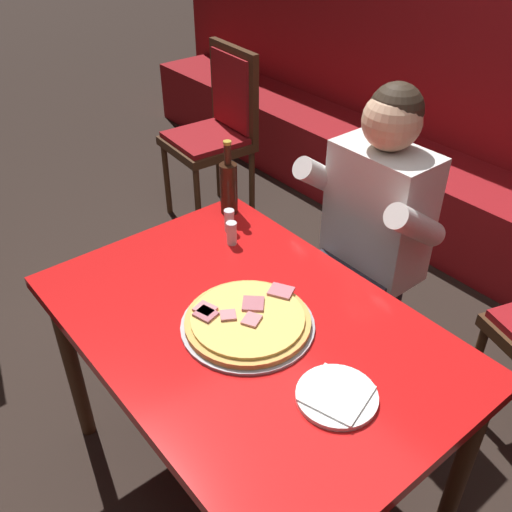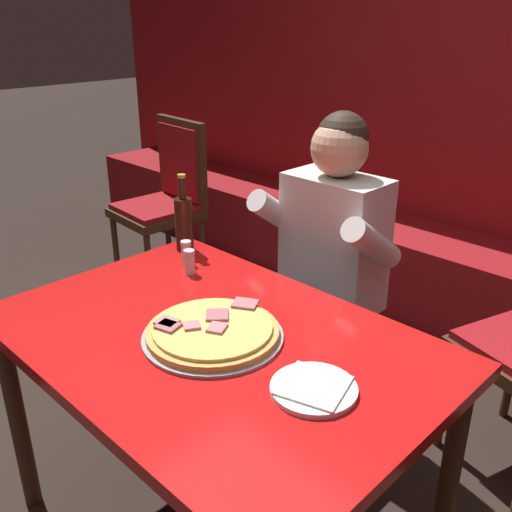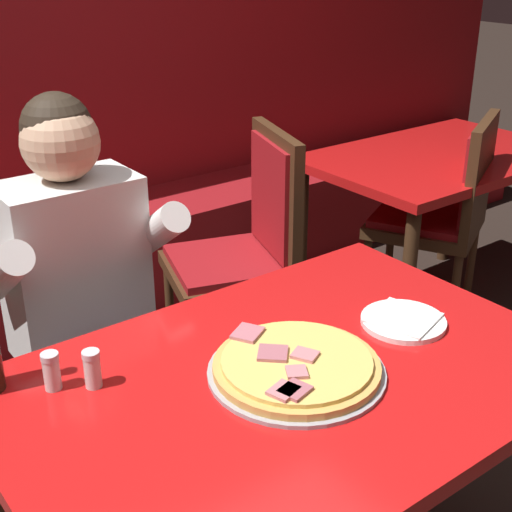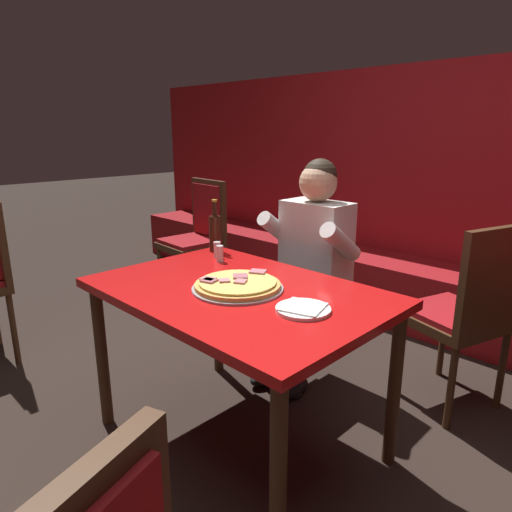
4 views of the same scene
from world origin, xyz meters
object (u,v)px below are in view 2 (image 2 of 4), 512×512
plate_white_paper (313,389)px  beer_bottle (184,222)px  shaker_oregano (190,263)px  diner_seated_blue_shirt (319,266)px  main_dining_table (214,361)px  dining_chair_near_right (167,194)px  shaker_red_pepper_flakes (186,253)px  pizza (213,332)px

plate_white_paper → beer_bottle: size_ratio=0.72×
plate_white_paper → shaker_oregano: size_ratio=2.44×
beer_bottle → diner_seated_blue_shirt: bearing=41.5°
beer_bottle → diner_seated_blue_shirt: diner_seated_blue_shirt is taller
main_dining_table → plate_white_paper: (0.36, -0.00, 0.09)m
dining_chair_near_right → beer_bottle: bearing=-33.7°
beer_bottle → shaker_red_pepper_flakes: 0.15m
beer_bottle → main_dining_table: bearing=-32.0°
shaker_red_pepper_flakes → main_dining_table: bearing=-30.8°
pizza → beer_bottle: size_ratio=1.34×
main_dining_table → shaker_red_pepper_flakes: shaker_red_pepper_flakes is taller
main_dining_table → shaker_oregano: size_ratio=14.74×
plate_white_paper → shaker_red_pepper_flakes: size_ratio=2.44×
plate_white_paper → shaker_oregano: 0.76m
beer_bottle → dining_chair_near_right: bearing=146.3°
pizza → shaker_oregano: shaker_oregano is taller
diner_seated_blue_shirt → shaker_red_pepper_flakes: bearing=-123.2°
beer_bottle → shaker_oregano: beer_bottle is taller
shaker_red_pepper_flakes → beer_bottle: bearing=143.5°
shaker_oregano → diner_seated_blue_shirt: size_ratio=0.07×
shaker_red_pepper_flakes → plate_white_paper: bearing=-18.3°
diner_seated_blue_shirt → dining_chair_near_right: 1.50m
pizza → plate_white_paper: (0.35, 0.00, -0.01)m
beer_bottle → shaker_red_pepper_flakes: (0.11, -0.08, -0.07)m
shaker_oregano → diner_seated_blue_shirt: bearing=66.4°
pizza → dining_chair_near_right: size_ratio=0.38×
pizza → diner_seated_blue_shirt: (-0.17, 0.69, -0.08)m
pizza → shaker_red_pepper_flakes: 0.52m
main_dining_table → shaker_oregano: (-0.37, 0.22, 0.12)m
plate_white_paper → diner_seated_blue_shirt: (-0.53, 0.68, -0.07)m
pizza → shaker_red_pepper_flakes: shaker_red_pepper_flakes is taller
diner_seated_blue_shirt → beer_bottle: bearing=-138.5°
plate_white_paper → shaker_oregano: (-0.73, 0.22, 0.03)m
shaker_oregano → pizza: bearing=-31.1°
shaker_oregano → diner_seated_blue_shirt: 0.51m
plate_white_paper → dining_chair_near_right: size_ratio=0.20×
dining_chair_near_right → shaker_red_pepper_flakes: bearing=-34.0°
main_dining_table → dining_chair_near_right: size_ratio=1.24×
shaker_oregano → dining_chair_near_right: dining_chair_near_right is taller
plate_white_paper → shaker_oregano: shaker_oregano is taller
beer_bottle → plate_white_paper: bearing=-20.8°
plate_white_paper → beer_bottle: 0.98m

